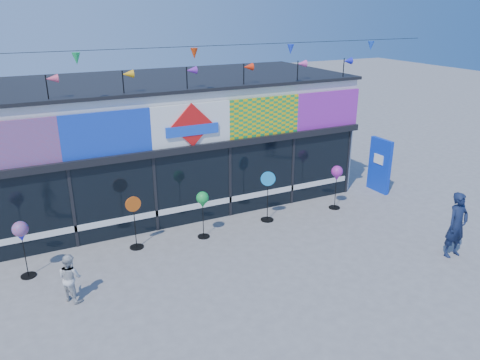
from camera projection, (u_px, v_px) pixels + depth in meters
ground at (244, 275)px, 11.65m from camera, size 80.00×80.00×0.00m
kite_shop at (166, 139)px, 15.94m from camera, size 16.00×5.70×5.31m
blue_sign at (380, 165)px, 16.68m from camera, size 0.20×0.98×1.94m
spinner_0 at (21, 233)px, 11.19m from camera, size 0.38×0.38×1.49m
spinner_1 at (135, 221)px, 12.71m from camera, size 0.43×0.39×1.53m
spinner_2 at (203, 201)px, 13.20m from camera, size 0.36×0.36×1.41m
spinner_3 at (268, 195)px, 14.36m from camera, size 0.43×0.41×1.61m
spinner_4 at (337, 175)px, 15.14m from camera, size 0.37×0.37×1.47m
adult_man at (457, 225)px, 12.28m from camera, size 0.66×0.44×1.79m
child at (70, 277)px, 10.49m from camera, size 0.58×0.64×1.15m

